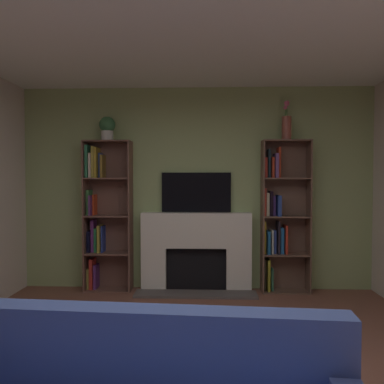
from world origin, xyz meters
TOP-DOWN VIEW (x-y plane):
  - wall_back_accent at (0.00, 2.71)m, footprint 4.78×0.06m
  - fireplace at (0.00, 2.58)m, footprint 1.55×0.48m
  - tv at (0.00, 2.65)m, footprint 0.92×0.06m
  - bookshelf_left at (-1.24, 2.58)m, footprint 0.61×0.28m
  - bookshelf_right at (1.09, 2.58)m, footprint 0.61×0.27m
  - potted_plant at (-1.16, 2.53)m, footprint 0.21×0.21m
  - vase_with_flowers at (1.16, 2.53)m, footprint 0.12×0.12m
  - coffee_table at (-0.17, -0.13)m, footprint 0.81×0.51m

SIDE VIEW (x-z plane):
  - coffee_table at x=-0.17m, z-range 0.14..0.52m
  - fireplace at x=0.00m, z-range 0.02..1.04m
  - bookshelf_right at x=1.09m, z-range -0.01..1.96m
  - bookshelf_left at x=-1.24m, z-range 0.02..1.99m
  - tv at x=0.00m, z-range 1.03..1.56m
  - wall_back_accent at x=0.00m, z-range 0.00..2.69m
  - potted_plant at x=-1.16m, z-range 1.99..2.30m
  - vase_with_flowers at x=1.16m, z-range 1.91..2.41m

